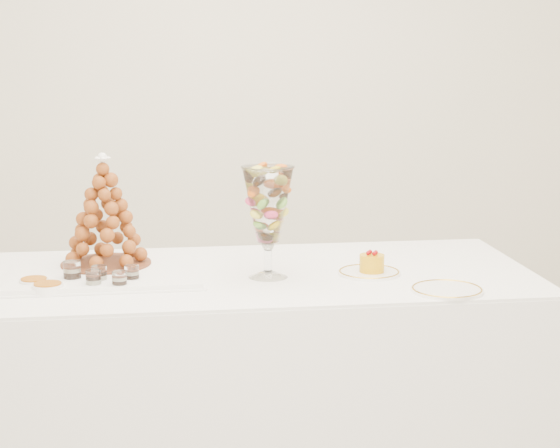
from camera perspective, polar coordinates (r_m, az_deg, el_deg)
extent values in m
cube|color=#EEE6D0|center=(4.98, -3.01, 8.73)|extent=(4.50, 0.04, 2.80)
cube|color=#EEE6D0|center=(1.02, 6.90, -0.71)|extent=(4.50, 0.04, 2.80)
cube|color=white|center=(3.32, -3.84, -10.09)|extent=(2.21, 0.95, 0.82)
cube|color=white|center=(3.19, -3.94, -3.15)|extent=(2.20, 0.95, 0.01)
cube|color=white|center=(3.21, -10.62, -2.94)|extent=(0.65, 0.50, 0.02)
cylinder|color=white|center=(3.14, -0.73, -3.06)|extent=(0.13, 0.13, 0.02)
cylinder|color=white|center=(3.13, -0.73, -2.07)|extent=(0.03, 0.03, 0.09)
sphere|color=white|center=(3.12, -0.74, -1.26)|extent=(0.04, 0.04, 0.04)
cylinder|color=white|center=(3.19, 5.45, -2.97)|extent=(0.21, 0.21, 0.01)
cylinder|color=white|center=(3.01, 10.14, -3.98)|extent=(0.23, 0.23, 0.01)
cylinder|color=white|center=(3.11, -12.55, -2.92)|extent=(0.06, 0.06, 0.08)
cylinder|color=white|center=(3.08, -10.94, -3.12)|extent=(0.06, 0.06, 0.07)
cylinder|color=white|center=(3.07, -9.03, -3.10)|extent=(0.06, 0.06, 0.06)
cylinder|color=white|center=(3.03, -11.29, -3.39)|extent=(0.06, 0.06, 0.07)
cylinder|color=white|center=(3.01, -9.76, -3.44)|extent=(0.06, 0.06, 0.06)
cylinder|color=white|center=(3.10, -14.76, -3.53)|extent=(0.09, 0.09, 0.03)
cylinder|color=white|center=(3.03, -13.97, -3.85)|extent=(0.10, 0.10, 0.03)
cylinder|color=brown|center=(3.28, -10.55, -2.37)|extent=(0.31, 0.31, 0.01)
cone|color=brown|center=(3.25, -10.67, 0.87)|extent=(0.26, 0.26, 0.37)
sphere|color=white|center=(3.22, -10.78, 3.94)|extent=(0.04, 0.04, 0.04)
cylinder|color=#D8980A|center=(3.18, 5.62, -2.40)|extent=(0.08, 0.08, 0.06)
sphere|color=#8E0509|center=(3.18, 5.87, -1.72)|extent=(0.01, 0.01, 0.01)
sphere|color=#8E0509|center=(3.19, 5.51, -1.69)|extent=(0.01, 0.01, 0.01)
sphere|color=#8E0509|center=(3.17, 5.40, -1.77)|extent=(0.01, 0.01, 0.01)
sphere|color=#8E0509|center=(3.16, 5.76, -1.80)|extent=(0.01, 0.01, 0.01)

